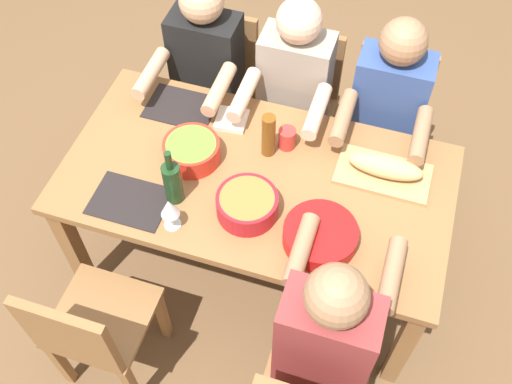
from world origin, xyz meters
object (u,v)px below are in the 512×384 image
dining_table (256,189)px  napkin_stack (231,120)px  serving_bowl_salad (192,150)px  wine_glass (169,209)px  chair_far_left (219,80)px  diner_near_right (327,334)px  serving_bowl_pasta (320,235)px  beer_bottle (268,135)px  serving_bowl_fruit (247,204)px  bread_loaf (385,166)px  chair_far_right (384,117)px  diner_far_right (385,113)px  chair_far_center (299,98)px  diner_far_center (292,92)px  wine_bottle (173,182)px  diner_far_left (204,73)px  cutting_board (383,174)px  cup_far_center (287,138)px  chair_near_left (91,330)px

dining_table → napkin_stack: bearing=127.1°
serving_bowl_salad → wine_glass: (0.05, -0.35, 0.06)m
chair_far_left → diner_near_right: 1.64m
serving_bowl_pasta → beer_bottle: bearing=131.1°
serving_bowl_fruit → bread_loaf: bearing=35.7°
chair_far_right → diner_near_right: (0.00, -1.35, 0.21)m
diner_near_right → serving_bowl_salad: 0.97m
dining_table → chair_far_right: size_ratio=1.97×
diner_far_right → beer_bottle: 0.64m
serving_bowl_salad → chair_far_center: bearing=68.5°
diner_far_center → serving_bowl_pasta: 0.88m
serving_bowl_fruit → wine_bottle: bearing=-175.8°
serving_bowl_fruit → diner_far_left: bearing=122.2°
cutting_board → serving_bowl_pasta: bearing=-114.1°
wine_glass → cup_far_center: 0.64m
chair_near_left → napkin_stack: chair_near_left is taller
chair_far_right → serving_bowl_pasta: chair_far_right is taller
diner_far_right → serving_bowl_fruit: bearing=-119.8°
chair_near_left → diner_near_right: diner_near_right is taller
chair_near_left → wine_bottle: (0.17, 0.56, 0.37)m
chair_near_left → serving_bowl_pasta: size_ratio=2.88×
wine_bottle → dining_table: bearing=35.7°
chair_far_center → serving_bowl_pasta: bearing=-71.2°
chair_far_right → beer_bottle: (-0.45, -0.62, 0.37)m
serving_bowl_pasta → bread_loaf: bearing=65.9°
bread_loaf → wine_glass: size_ratio=1.93×
diner_far_center → cup_far_center: size_ratio=12.28×
diner_far_center → serving_bowl_pasta: size_ratio=4.07×
chair_far_right → napkin_stack: 0.87m
dining_table → bread_loaf: bread_loaf is taller
wine_glass → wine_bottle: bearing=107.6°
diner_far_right → napkin_stack: size_ratio=8.57×
chair_far_center → bread_loaf: 0.85m
chair_far_right → napkin_stack: (-0.67, -0.49, 0.27)m
chair_far_right → cutting_board: size_ratio=2.12×
dining_table → napkin_stack: 0.36m
diner_far_center → serving_bowl_salad: bearing=-117.6°
wine_bottle → napkin_stack: 0.49m
serving_bowl_fruit → chair_near_left: bearing=-129.6°
napkin_stack → chair_near_left: bearing=-103.8°
diner_far_center → chair_far_right: bearing=21.8°
diner_far_right → wine_bottle: (-0.75, -0.79, 0.15)m
chair_near_left → bread_loaf: bearing=43.8°
serving_bowl_salad → cup_far_center: same height
diner_far_center → serving_bowl_salad: (-0.30, -0.57, 0.10)m
napkin_stack → serving_bowl_salad: bearing=-109.4°
chair_far_center → serving_bowl_pasta: chair_far_center is taller
chair_far_left → napkin_stack: bearing=-62.7°
diner_far_left → wine_bottle: bearing=-77.7°
diner_far_left → wine_glass: size_ratio=7.23×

